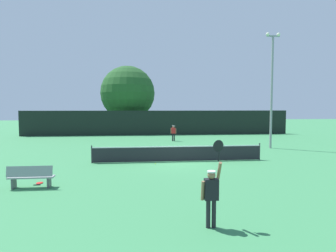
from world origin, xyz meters
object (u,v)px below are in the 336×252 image
(large_tree, at_px, (128,93))
(player_receiving, at_px, (173,132))
(spare_racket, at_px, (39,183))
(parked_car_near, at_px, (97,126))
(courtside_bench, at_px, (31,177))
(parked_car_far, at_px, (221,124))
(player_serving, at_px, (212,190))
(parked_car_mid, at_px, (194,124))
(tennis_ball, at_px, (155,164))
(light_pole, at_px, (272,84))

(large_tree, bearing_deg, player_receiving, -65.62)
(spare_racket, bearing_deg, parked_car_near, 93.25)
(courtside_bench, bearing_deg, parked_car_far, 60.42)
(player_serving, xyz_separation_m, parked_car_mid, (6.47, 35.15, -0.27))
(courtside_bench, bearing_deg, parked_car_near, 93.01)
(parked_car_near, bearing_deg, tennis_ball, -81.91)
(tennis_ball, bearing_deg, player_serving, -83.32)
(light_pole, bearing_deg, courtside_bench, -146.71)
(light_pole, xyz_separation_m, large_tree, (-12.22, 16.47, 0.04))
(player_receiving, height_order, light_pole, light_pole)
(courtside_bench, bearing_deg, large_tree, 83.63)
(parked_car_far, bearing_deg, tennis_ball, -114.85)
(player_serving, height_order, parked_car_near, player_serving)
(player_receiving, relative_size, large_tree, 0.17)
(parked_car_mid, bearing_deg, spare_racket, -105.80)
(light_pole, distance_m, large_tree, 20.51)
(player_receiving, bearing_deg, large_tree, -65.62)
(spare_racket, bearing_deg, parked_car_far, 59.93)
(courtside_bench, bearing_deg, player_serving, -34.84)
(player_serving, bearing_deg, parked_car_mid, 79.57)
(spare_racket, xyz_separation_m, parked_car_near, (-1.57, 27.65, 0.76))
(tennis_ball, height_order, large_tree, large_tree)
(tennis_ball, bearing_deg, spare_racket, -145.08)
(light_pole, distance_m, parked_car_near, 25.22)
(player_serving, height_order, large_tree, large_tree)
(player_receiving, height_order, courtside_bench, player_receiving)
(courtside_bench, distance_m, parked_car_near, 28.40)
(tennis_ball, bearing_deg, light_pole, 29.55)
(tennis_ball, height_order, parked_car_mid, parked_car_mid)
(spare_racket, bearing_deg, tennis_ball, 34.92)
(spare_racket, distance_m, parked_car_mid, 32.60)
(player_receiving, xyz_separation_m, tennis_ball, (-2.47, -11.22, -0.90))
(parked_car_near, xyz_separation_m, parked_car_mid, (14.38, 2.32, 0.00))
(tennis_ball, relative_size, light_pole, 0.01)
(tennis_ball, xyz_separation_m, courtside_bench, (-5.38, -4.41, 0.45))
(courtside_bench, relative_size, large_tree, 0.20)
(tennis_ball, xyz_separation_m, parked_car_far, (11.50, 25.32, 0.74))
(courtside_bench, xyz_separation_m, parked_car_mid, (12.89, 30.68, 0.30))
(tennis_ball, relative_size, spare_racket, 0.13)
(spare_racket, height_order, large_tree, large_tree)
(tennis_ball, distance_m, courtside_bench, 6.97)
(player_serving, distance_m, spare_racket, 8.25)
(spare_racket, xyz_separation_m, parked_car_far, (16.80, 29.02, 0.76))
(tennis_ball, xyz_separation_m, light_pole, (9.79, 5.55, 5.20))
(spare_racket, bearing_deg, light_pole, 31.51)
(player_serving, relative_size, player_receiving, 1.58)
(large_tree, bearing_deg, tennis_ball, -83.71)
(large_tree, xyz_separation_m, parked_car_mid, (9.94, 4.25, -4.50))
(spare_racket, height_order, light_pole, light_pole)
(player_serving, relative_size, spare_racket, 4.68)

